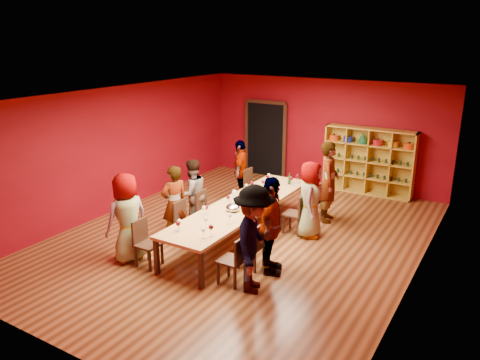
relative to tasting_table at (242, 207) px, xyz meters
name	(u,v)px	position (x,y,z in m)	size (l,w,h in m)	color
room_shell	(242,170)	(0.00, 0.00, 0.80)	(7.10, 9.10, 3.04)	#522C15
tasting_table	(242,207)	(0.00, 0.00, 0.00)	(1.10, 4.50, 0.75)	tan
doorway	(266,139)	(-1.80, 4.43, 0.42)	(1.40, 0.17, 2.30)	black
shelving_unit	(369,158)	(1.40, 4.32, 0.28)	(2.40, 0.40, 1.80)	#B49228
chair_person_left_0	(145,240)	(-0.91, -2.00, -0.20)	(0.42, 0.42, 0.89)	black
person_left_0	(127,218)	(-1.32, -2.00, 0.16)	(0.84, 0.46, 1.72)	#47464B
chair_person_left_1	(184,220)	(-0.91, -0.81, -0.20)	(0.42, 0.42, 0.89)	black
person_left_1	(174,203)	(-1.15, -0.81, 0.11)	(0.59, 0.43, 1.62)	#5B8CBC
chair_person_left_2	(205,208)	(-0.91, -0.05, -0.20)	(0.42, 0.42, 0.89)	black
person_left_2	(192,194)	(-1.27, -0.05, 0.08)	(0.76, 0.42, 1.56)	#5474AE
chair_person_left_4	(252,184)	(-0.91, 2.00, -0.20)	(0.42, 0.42, 0.89)	black
person_left_4	(241,171)	(-1.24, 2.00, 0.11)	(0.94, 0.43, 1.61)	white
chair_person_right_0	(236,258)	(0.91, -1.74, -0.20)	(0.42, 0.42, 0.89)	black
person_right_0	(254,239)	(1.26, -1.74, 0.23)	(1.20, 0.49, 1.85)	#4B4B50
chair_person_right_1	(255,243)	(0.91, -1.06, -0.20)	(0.42, 0.42, 0.89)	black
person_right_1	(271,226)	(1.22, -1.06, 0.21)	(1.06, 0.48, 1.81)	#4C4C51
chair_person_right_3	(298,212)	(0.91, 0.82, -0.20)	(0.42, 0.42, 0.89)	black
person_right_3	(310,199)	(1.18, 0.82, 0.13)	(0.81, 0.44, 1.65)	pink
chair_person_right_4	(316,198)	(0.91, 1.86, -0.20)	(0.42, 0.42, 0.89)	black
person_right_4	(329,182)	(1.20, 1.86, 0.24)	(0.68, 0.50, 1.88)	pink
wine_glass_0	(179,222)	(-0.28, -1.75, 0.21)	(0.09, 0.09, 0.22)	white
wine_glass_1	(276,189)	(0.35, 0.84, 0.21)	(0.09, 0.09, 0.22)	white
wine_glass_2	(252,194)	(0.08, 0.28, 0.20)	(0.09, 0.09, 0.21)	white
wine_glass_3	(233,203)	(0.00, -0.36, 0.20)	(0.08, 0.08, 0.21)	white
wine_glass_4	(228,198)	(-0.27, -0.13, 0.19)	(0.08, 0.08, 0.19)	white
wine_glass_5	(267,177)	(-0.27, 1.64, 0.18)	(0.07, 0.07, 0.18)	white
wine_glass_6	(276,188)	(0.30, 0.95, 0.18)	(0.07, 0.07, 0.18)	white
wine_glass_7	(230,216)	(0.33, -1.00, 0.20)	(0.08, 0.08, 0.21)	white
wine_glass_8	(206,208)	(-0.30, -0.88, 0.20)	(0.08, 0.08, 0.21)	white
wine_glass_9	(269,175)	(-0.32, 1.80, 0.18)	(0.07, 0.07, 0.18)	white
wine_glass_10	(246,186)	(-0.36, 0.78, 0.18)	(0.07, 0.07, 0.18)	white
wine_glass_11	(235,193)	(-0.27, 0.16, 0.21)	(0.09, 0.09, 0.22)	white
wine_glass_12	(291,179)	(0.32, 1.70, 0.21)	(0.09, 0.09, 0.22)	white
wine_glass_13	(297,177)	(0.36, 1.98, 0.20)	(0.08, 0.08, 0.21)	white
wine_glass_14	(206,219)	(0.05, -1.38, 0.20)	(0.08, 0.08, 0.21)	white
wine_glass_15	(252,183)	(-0.29, 0.92, 0.21)	(0.09, 0.09, 0.22)	white
wine_glass_16	(178,224)	(-0.26, -1.81, 0.19)	(0.08, 0.08, 0.20)	white
wine_glass_17	(211,228)	(0.35, -1.66, 0.21)	(0.09, 0.09, 0.21)	white
wine_glass_18	(257,199)	(0.33, 0.06, 0.21)	(0.09, 0.09, 0.22)	white
wine_glass_19	(263,182)	(-0.16, 1.21, 0.18)	(0.07, 0.07, 0.18)	white
wine_glass_20	(204,208)	(-0.32, -0.93, 0.20)	(0.08, 0.08, 0.20)	white
wine_glass_21	(203,230)	(0.29, -1.80, 0.19)	(0.08, 0.08, 0.20)	white
spittoon_bowl	(233,208)	(0.04, -0.43, 0.12)	(0.29, 0.29, 0.16)	#B3B5BA
carafe_a	(234,196)	(-0.29, 0.14, 0.15)	(0.11, 0.11, 0.23)	white
carafe_b	(245,207)	(0.29, -0.38, 0.18)	(0.14, 0.14, 0.28)	white
wine_bottle	(289,180)	(0.25, 1.76, 0.16)	(0.08, 0.08, 0.29)	#123216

